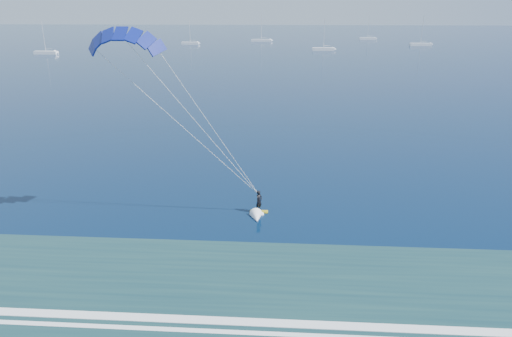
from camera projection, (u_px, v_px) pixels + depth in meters
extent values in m
cube|color=white|center=(234.00, 322.00, 26.41)|extent=(600.00, 0.70, 0.07)
cube|color=gold|center=(259.00, 212.00, 40.54)|extent=(1.59, 0.51, 0.09)
imported|color=black|center=(259.00, 201.00, 40.19)|extent=(0.79, 0.85, 1.96)
cone|color=white|center=(256.00, 218.00, 39.31)|extent=(1.31, 1.74, 1.10)
cube|color=white|center=(46.00, 53.00, 173.03)|extent=(8.68, 2.40, 1.20)
cylinder|color=silver|center=(44.00, 36.00, 171.04)|extent=(0.18, 0.18, 10.60)
cylinder|color=silver|center=(49.00, 49.00, 172.48)|extent=(2.60, 0.12, 0.12)
cube|color=white|center=(190.00, 43.00, 216.63)|extent=(8.21, 2.40, 1.20)
cylinder|color=silver|center=(190.00, 31.00, 214.72)|extent=(0.18, 0.18, 10.14)
cylinder|color=silver|center=(193.00, 40.00, 216.08)|extent=(2.60, 0.12, 0.12)
cube|color=white|center=(261.00, 40.00, 234.40)|extent=(10.42, 2.40, 1.20)
cylinder|color=silver|center=(261.00, 26.00, 232.08)|extent=(0.18, 0.18, 12.61)
cylinder|color=silver|center=(264.00, 38.00, 233.86)|extent=(2.60, 0.12, 0.12)
cube|color=white|center=(323.00, 49.00, 187.13)|extent=(8.99, 2.40, 1.20)
cylinder|color=silver|center=(324.00, 33.00, 185.04)|extent=(0.18, 0.18, 11.24)
cylinder|color=silver|center=(326.00, 46.00, 186.59)|extent=(2.60, 0.12, 0.12)
cube|color=white|center=(368.00, 38.00, 248.36)|extent=(8.88, 2.40, 1.20)
cylinder|color=silver|center=(368.00, 27.00, 246.33)|extent=(0.18, 0.18, 10.85)
cylinder|color=silver|center=(370.00, 36.00, 247.82)|extent=(2.60, 0.12, 0.12)
cube|color=white|center=(421.00, 44.00, 210.23)|extent=(9.78, 2.40, 1.20)
cylinder|color=silver|center=(422.00, 29.00, 208.01)|extent=(0.18, 0.18, 12.00)
cylinder|color=silver|center=(424.00, 41.00, 209.69)|extent=(2.60, 0.12, 0.12)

